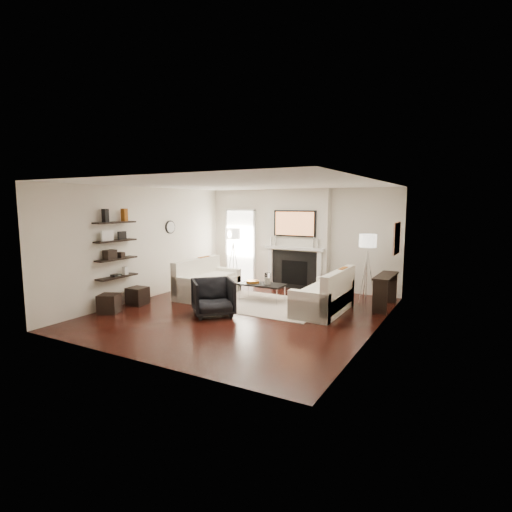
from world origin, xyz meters
The scene contains 71 objects.
room_envelope centered at (0.00, 0.00, 1.35)m, with size 6.00×6.00×6.00m.
chimney_breast centered at (0.00, 2.88, 1.35)m, with size 1.80×0.25×2.70m, color silver.
fireplace_surround centered at (0.00, 2.74, 0.52)m, with size 1.30×0.02×1.04m, color black.
firebox centered at (0.00, 2.73, 0.45)m, with size 0.75×0.02×0.65m, color black.
mantel_pilaster_l centered at (-0.72, 2.71, 0.55)m, with size 0.12×0.08×1.10m, color white.
mantel_pilaster_r centered at (0.72, 2.71, 0.55)m, with size 0.12×0.08×1.10m, color white.
mantel_shelf centered at (0.00, 2.69, 1.12)m, with size 1.70×0.18×0.07m, color white.
tv_body centered at (0.00, 2.71, 1.78)m, with size 1.20×0.06×0.70m, color black.
tv_screen centered at (0.00, 2.68, 1.78)m, with size 1.10×0.01×0.62m, color #BF723F.
candlestick_l_tall centered at (-0.55, 2.70, 1.30)m, with size 0.04×0.04×0.30m, color silver.
candlestick_l_short centered at (-0.68, 2.70, 1.27)m, with size 0.04×0.04×0.24m, color silver.
candlestick_r_tall centered at (0.55, 2.70, 1.30)m, with size 0.04×0.04×0.30m, color silver.
candlestick_r_short centered at (0.68, 2.70, 1.27)m, with size 0.04×0.04×0.24m, color silver.
hallway_panel centered at (-1.85, 2.98, 1.05)m, with size 0.90×0.02×2.10m, color white.
door_trim_l centered at (-2.33, 2.96, 1.05)m, with size 0.06×0.06×2.16m, color white.
door_trim_r centered at (-1.37, 2.96, 1.05)m, with size 0.06×0.06×2.16m, color white.
door_trim_top centered at (-1.85, 2.96, 2.13)m, with size 1.02×0.06×0.06m, color white.
rug centered at (0.16, 0.86, 0.01)m, with size 2.60×2.00×0.01m, color beige.
loveseat_left_base centered at (-1.56, 0.91, 0.21)m, with size 0.85×1.80×0.42m, color white.
loveseat_left_back centered at (-1.89, 0.91, 0.53)m, with size 0.18×1.80×0.80m, color white.
loveseat_left_arm_n centered at (-1.56, 0.10, 0.30)m, with size 0.85×0.18×0.60m, color white.
loveseat_left_arm_s centered at (-1.56, 1.72, 0.30)m, with size 0.85×0.18×0.60m, color white.
loveseat_left_cushion centered at (-1.51, 0.91, 0.47)m, with size 0.63×1.44×0.10m, color white.
pillow_left_orange centered at (-1.89, 1.21, 0.73)m, with size 0.10×0.42×0.42m, color #8F4B11.
pillow_left_charcoal centered at (-1.89, 0.61, 0.72)m, with size 0.10×0.40×0.40m, color black.
loveseat_right_base centered at (1.47, 0.91, 0.21)m, with size 0.85×1.80×0.42m, color white.
loveseat_right_back centered at (1.80, 0.91, 0.53)m, with size 0.18×1.80×0.80m, color white.
loveseat_right_arm_n centered at (1.47, 0.10, 0.30)m, with size 0.85×0.18×0.60m, color white.
loveseat_right_arm_s centered at (1.47, 1.72, 0.30)m, with size 0.85×0.18×0.60m, color white.
loveseat_right_cushion centered at (1.42, 0.91, 0.47)m, with size 0.63×1.44×0.10m, color white.
pillow_right_orange centered at (1.80, 1.21, 0.73)m, with size 0.10×0.42×0.42m, color #8F4B11.
pillow_right_charcoal centered at (1.80, 0.61, 0.72)m, with size 0.10×0.40×0.40m, color black.
coffee_table centered at (-0.13, 1.12, 0.40)m, with size 1.10×0.55×0.04m, color black.
coffee_leg_nw centered at (-0.63, 0.90, 0.19)m, with size 0.02×0.02×0.38m, color silver.
coffee_leg_ne centered at (0.37, 0.90, 0.19)m, with size 0.02×0.02×0.38m, color silver.
coffee_leg_sw centered at (-0.63, 1.34, 0.19)m, with size 0.02×0.02×0.38m, color silver.
coffee_leg_se centered at (0.37, 1.34, 0.19)m, with size 0.02×0.02×0.38m, color silver.
hurricane_glass centered at (0.02, 1.12, 0.56)m, with size 0.15×0.15×0.27m, color white.
hurricane_candle centered at (0.02, 1.12, 0.50)m, with size 0.11×0.11×0.17m, color white.
copper_bowl centered at (-0.38, 1.12, 0.45)m, with size 0.32×0.32×0.05m, color #AA5E1C.
armchair centered at (-0.43, -0.45, 0.42)m, with size 0.81×0.76×0.83m, color black.
lamp_left_post centered at (-1.85, 2.57, 0.60)m, with size 0.02×0.02×1.20m, color silver.
lamp_left_shade centered at (-1.85, 2.57, 1.45)m, with size 0.40×0.40×0.30m, color white.
lamp_left_leg_a centered at (-1.74, 2.57, 0.60)m, with size 0.02×0.02×1.25m, color silver.
lamp_left_leg_b centered at (-1.91, 2.66, 0.60)m, with size 0.02×0.02×1.25m, color silver.
lamp_left_leg_c centered at (-1.91, 2.47, 0.60)m, with size 0.02×0.02×1.25m, color silver.
lamp_right_post centered at (2.05, 2.28, 0.60)m, with size 0.02×0.02×1.20m, color silver.
lamp_right_shade centered at (2.05, 2.28, 1.45)m, with size 0.40×0.40×0.30m, color white.
lamp_right_leg_a centered at (2.16, 2.28, 0.60)m, with size 0.02×0.02×1.25m, color silver.
lamp_right_leg_b centered at (2.00, 2.37, 0.60)m, with size 0.02×0.02×1.25m, color silver.
lamp_right_leg_c centered at (1.99, 2.18, 0.60)m, with size 0.02×0.02×1.25m, color silver.
console_top centered at (2.57, 1.87, 0.73)m, with size 0.35×1.20×0.04m, color black.
console_leg_n centered at (2.57, 1.32, 0.35)m, with size 0.30×0.04×0.71m, color black.
console_leg_s centered at (2.57, 2.42, 0.35)m, with size 0.30×0.04×0.71m, color black.
wall_art centered at (2.73, 2.05, 1.55)m, with size 0.03×0.70×0.70m, color tan.
shelf_bottom centered at (-2.62, -1.00, 0.70)m, with size 0.25×1.00×0.04m, color black.
shelf_lower centered at (-2.62, -1.00, 1.10)m, with size 0.25×1.00×0.04m, color black.
shelf_upper centered at (-2.62, -1.00, 1.50)m, with size 0.25×1.00×0.04m, color black.
shelf_top centered at (-2.62, -1.00, 1.90)m, with size 0.25×1.00×0.04m, color black.
decor_magfile_a centered at (-2.62, -1.24, 2.06)m, with size 0.12×0.10×0.28m, color black.
decor_magfile_b centered at (-2.62, -0.72, 2.06)m, with size 0.12×0.10×0.28m, color #8F4B11.
decor_frame_a centered at (-2.62, -1.22, 1.63)m, with size 0.04×0.30×0.22m, color white.
decor_frame_b centered at (-2.62, -0.81, 1.61)m, with size 0.04×0.22×0.18m, color black.
decor_wine_rack centered at (-2.62, -1.17, 1.22)m, with size 0.18×0.25×0.20m, color black.
decor_box_small centered at (-2.62, -0.87, 1.18)m, with size 0.15×0.12×0.12m, color black.
decor_books centered at (-2.62, -1.03, 0.74)m, with size 0.14×0.20×0.05m, color black.
decor_box_tall centered at (-2.62, -0.77, 0.81)m, with size 0.10×0.10×0.18m, color white.
clock_rim centered at (-2.73, 0.90, 1.70)m, with size 0.34×0.34×0.04m, color black.
clock_face centered at (-2.71, 0.90, 1.70)m, with size 0.29×0.29×0.01m, color white.
ottoman_near centered at (-2.47, -0.57, 0.20)m, with size 0.40×0.40×0.40m, color black.
ottoman_far centered at (-2.47, -1.38, 0.20)m, with size 0.40×0.40×0.40m, color black.
Camera 1 is at (4.29, -7.07, 2.31)m, focal length 28.00 mm.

